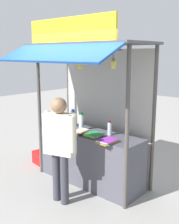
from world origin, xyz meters
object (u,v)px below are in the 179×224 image
water_bottle_right (110,128)px  magazine_stack_far_left (108,141)px  water_bottle_mid_left (81,122)px  vendor_person (60,141)px  magazine_stack_mid_right (59,127)px  plastic_crate (44,157)px  water_bottle_rear_center (74,118)px  banana_bunch_leftmost (80,63)px  banana_bunch_inner_left (113,64)px  magazine_stack_back_right (94,135)px  water_bottle_left (73,118)px  magazine_stack_far_right (81,132)px

water_bottle_right → magazine_stack_far_left: size_ratio=0.74×
water_bottle_mid_left → vendor_person: 0.87m
magazine_stack_mid_right → plastic_crate: 1.14m
water_bottle_rear_center → banana_bunch_leftmost: bearing=-39.1°
water_bottle_mid_left → banana_bunch_inner_left: 1.48m
magazine_stack_far_left → banana_bunch_leftmost: bearing=-158.4°
magazine_stack_mid_right → magazine_stack_back_right: size_ratio=1.09×
vendor_person → water_bottle_rear_center: bearing=108.4°
banana_bunch_inner_left → plastic_crate: bearing=168.6°
water_bottle_left → banana_bunch_inner_left: (1.27, -0.50, 1.02)m
water_bottle_mid_left → magazine_stack_far_left: water_bottle_mid_left is taller
water_bottle_mid_left → water_bottle_left: water_bottle_left is taller
water_bottle_mid_left → plastic_crate: size_ratio=0.85×
magazine_stack_far_left → vendor_person: size_ratio=0.20×
water_bottle_right → magazine_stack_mid_right: 0.91m
water_bottle_rear_center → magazine_stack_far_left: water_bottle_rear_center is taller
vendor_person → plastic_crate: size_ratio=4.43×
magazine_stack_mid_right → magazine_stack_far_left: 1.07m
water_bottle_rear_center → water_bottle_left: bearing=-49.2°
magazine_stack_mid_right → banana_bunch_leftmost: size_ratio=1.19×
water_bottle_mid_left → banana_bunch_inner_left: bearing=-22.8°
water_bottle_rear_center → magazine_stack_far_left: bearing=-21.3°
banana_bunch_leftmost → magazine_stack_mid_right: bearing=165.9°
water_bottle_left → magazine_stack_back_right: size_ratio=1.10×
water_bottle_mid_left → magazine_stack_back_right: 0.46m
water_bottle_right → magazine_stack_mid_right: bearing=-158.6°
magazine_stack_far_right → banana_bunch_inner_left: 1.42m
water_bottle_left → banana_bunch_inner_left: bearing=-21.6°
plastic_crate → magazine_stack_far_right: bearing=-7.8°
magazine_stack_mid_right → water_bottle_mid_left: bearing=40.6°
magazine_stack_far_left → magazine_stack_back_right: (-0.36, 0.11, 0.00)m
water_bottle_left → magazine_stack_far_right: (0.45, -0.26, -0.11)m
magazine_stack_back_right → banana_bunch_inner_left: bearing=-25.7°
magazine_stack_mid_right → magazine_stack_back_right: magazine_stack_mid_right is taller
water_bottle_mid_left → magazine_stack_mid_right: 0.39m
water_bottle_mid_left → banana_bunch_inner_left: (0.98, -0.41, 1.02)m
water_bottle_right → magazine_stack_mid_right: size_ratio=0.76×
water_bottle_mid_left → magazine_stack_far_right: bearing=-47.0°
magazine_stack_far_right → water_bottle_left: bearing=150.0°
water_bottle_mid_left → vendor_person: (0.33, -0.80, -0.08)m
plastic_crate → vendor_person: bearing=-29.9°
magazine_stack_mid_right → magazine_stack_back_right: bearing=8.3°
water_bottle_right → magazine_stack_far_right: size_ratio=0.93×
magazine_stack_mid_right → magazine_stack_far_right: 0.45m
water_bottle_left → vendor_person: (0.62, -0.89, -0.08)m
magazine_stack_far_left → plastic_crate: magazine_stack_far_left is taller
water_bottle_right → vendor_person: 0.91m
magazine_stack_mid_right → magazine_stack_far_right: magazine_stack_mid_right is taller
water_bottle_rear_center → water_bottle_right: bearing=-7.3°
water_bottle_mid_left → magazine_stack_far_left: 0.83m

